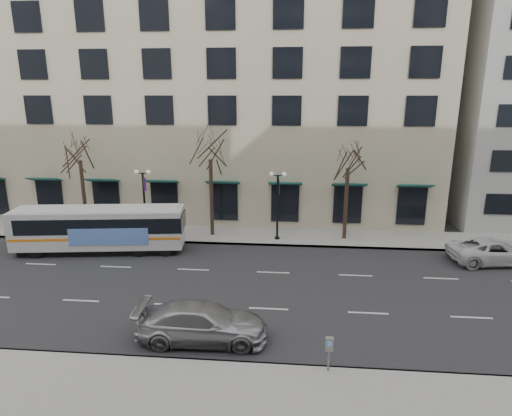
# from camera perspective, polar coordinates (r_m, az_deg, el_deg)

# --- Properties ---
(ground) EXTENTS (160.00, 160.00, 0.00)m
(ground) POSITION_cam_1_polar(r_m,az_deg,el_deg) (25.22, -9.58, -10.16)
(ground) COLOR black
(ground) RESTS_ON ground
(sidewalk_far) EXTENTS (80.00, 4.00, 0.15)m
(sidewalk_far) POSITION_cam_1_polar(r_m,az_deg,el_deg) (32.80, 2.88, -3.79)
(sidewalk_far) COLOR gray
(sidewalk_far) RESTS_ON ground
(building_hotel) EXTENTS (40.00, 20.00, 24.00)m
(building_hotel) POSITION_cam_1_polar(r_m,az_deg,el_deg) (43.81, -5.84, 16.73)
(building_hotel) COLOR tan
(building_hotel) RESTS_ON ground
(tree_far_left) EXTENTS (3.60, 3.60, 8.34)m
(tree_far_left) POSITION_cam_1_polar(r_m,az_deg,el_deg) (35.01, -22.55, 7.42)
(tree_far_left) COLOR black
(tree_far_left) RESTS_ON ground
(tree_far_mid) EXTENTS (3.60, 3.60, 8.55)m
(tree_far_mid) POSITION_cam_1_polar(r_m,az_deg,el_deg) (31.65, -6.14, 8.16)
(tree_far_mid) COLOR black
(tree_far_mid) RESTS_ON ground
(tree_far_right) EXTENTS (3.60, 3.60, 8.06)m
(tree_far_right) POSITION_cam_1_polar(r_m,az_deg,el_deg) (31.36, 12.25, 6.95)
(tree_far_right) COLOR black
(tree_far_right) RESTS_ON ground
(lamp_post_left) EXTENTS (1.22, 0.45, 5.21)m
(lamp_post_left) POSITION_cam_1_polar(r_m,az_deg,el_deg) (33.11, -14.66, 1.08)
(lamp_post_left) COLOR black
(lamp_post_left) RESTS_ON ground
(lamp_post_right) EXTENTS (1.22, 0.45, 5.21)m
(lamp_post_right) POSITION_cam_1_polar(r_m,az_deg,el_deg) (31.22, 2.91, 0.73)
(lamp_post_right) COLOR black
(lamp_post_right) RESTS_ON ground
(city_bus) EXTENTS (11.72, 3.98, 3.12)m
(city_bus) POSITION_cam_1_polar(r_m,az_deg,el_deg) (31.29, -20.00, -2.51)
(city_bus) COLOR silver
(city_bus) RESTS_ON ground
(silver_car) EXTENTS (5.88, 2.57, 1.68)m
(silver_car) POSITION_cam_1_polar(r_m,az_deg,el_deg) (19.72, -7.16, -14.91)
(silver_car) COLOR #A4A6AC
(silver_car) RESTS_ON ground
(white_pickup) EXTENTS (5.94, 3.30, 1.57)m
(white_pickup) POSITION_cam_1_polar(r_m,az_deg,el_deg) (31.74, 29.16, -5.05)
(white_pickup) COLOR silver
(white_pickup) RESTS_ON ground
(pay_station) EXTENTS (0.31, 0.21, 1.43)m
(pay_station) POSITION_cam_1_polar(r_m,az_deg,el_deg) (17.57, 9.73, -17.78)
(pay_station) COLOR gray
(pay_station) RESTS_ON sidewalk_near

